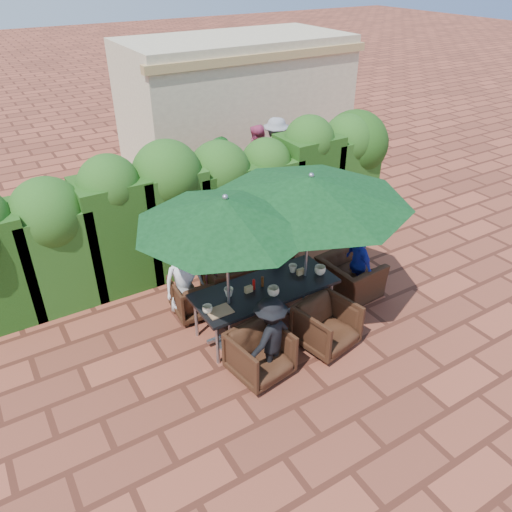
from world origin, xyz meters
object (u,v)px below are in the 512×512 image
chair_end_right (350,271)px  dining_table (265,291)px  chair_far_left (195,294)px  umbrella_left (226,212)px  chair_far_right (268,262)px  chair_near_right (327,324)px  chair_far_mid (229,277)px  chair_near_left (260,352)px  umbrella_right (310,189)px

chair_end_right → dining_table: bearing=87.6°
chair_far_left → umbrella_left: bearing=101.1°
chair_far_right → chair_near_right: bearing=106.5°
chair_far_mid → chair_end_right: size_ratio=0.85×
umbrella_left → chair_far_right: size_ratio=3.08×
umbrella_left → chair_far_mid: umbrella_left is taller
chair_far_mid → chair_near_left: (-0.51, -1.81, -0.03)m
umbrella_right → chair_far_left: 2.56m
chair_near_left → chair_end_right: 2.51m
dining_table → chair_far_mid: size_ratio=2.68×
umbrella_left → chair_end_right: 3.00m
chair_far_mid → chair_near_right: (0.65, -1.81, -0.02)m
chair_far_left → chair_near_left: bearing=99.7°
dining_table → chair_far_right: chair_far_right is taller
chair_far_left → chair_near_left: (0.17, -1.74, 0.03)m
dining_table → chair_end_right: size_ratio=2.29×
dining_table → chair_far_right: (0.73, 1.06, -0.27)m
chair_end_right → chair_far_left: bearing=67.5°
umbrella_left → chair_far_left: size_ratio=3.44×
chair_far_left → chair_end_right: chair_end_right is taller
chair_near_right → chair_far_right: bearing=73.3°
chair_near_left → chair_near_right: chair_near_right is taller
dining_table → umbrella_left: 1.67m
umbrella_right → chair_far_right: bearing=88.8°
chair_far_right → chair_near_right: chair_far_right is taller
umbrella_right → chair_end_right: (1.04, 0.09, -1.79)m
umbrella_left → chair_far_mid: 2.15m
chair_far_left → chair_near_left: size_ratio=0.93×
chair_far_mid → chair_near_right: chair_far_mid is taller
chair_far_mid → chair_near_left: bearing=80.9°
umbrella_left → umbrella_right: bearing=0.3°
dining_table → chair_near_left: bearing=-125.9°
umbrella_left → umbrella_right: (1.37, 0.01, 0.00)m
chair_far_right → dining_table: bearing=77.3°
umbrella_left → chair_end_right: bearing=2.2°
chair_near_right → chair_end_right: (1.20, 0.88, 0.02)m
chair_far_right → umbrella_right: bearing=110.8°
dining_table → umbrella_left: bearing=-174.9°
umbrella_left → chair_end_right: (2.40, 0.09, -1.79)m
dining_table → chair_near_left: size_ratio=2.89×
chair_far_left → chair_far_mid: (0.68, 0.07, 0.06)m
chair_near_left → dining_table: bearing=45.5°
umbrella_left → chair_near_left: umbrella_left is taller
umbrella_right → chair_far_mid: size_ratio=3.54×
umbrella_right → chair_near_left: umbrella_right is taller
chair_far_right → chair_near_left: (-1.34, -1.90, -0.02)m
umbrella_left → chair_far_left: 2.09m
chair_far_mid → chair_far_right: bearing=-167.2°
dining_table → chair_near_right: 1.04m
dining_table → chair_near_left: 1.08m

